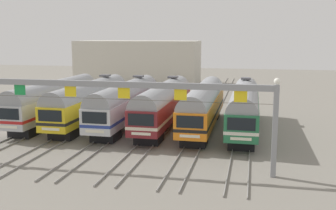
{
  "coord_description": "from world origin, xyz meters",
  "views": [
    {
      "loc": [
        11.35,
        -41.74,
        9.82
      ],
      "look_at": [
        1.88,
        3.27,
        1.9
      ],
      "focal_mm": 43.58,
      "sensor_mm": 36.0,
      "label": 1
    }
  ],
  "objects": [
    {
      "name": "ground_plane",
      "position": [
        0.0,
        0.0,
        0.0
      ],
      "size": [
        160.0,
        160.0,
        0.0
      ],
      "primitive_type": "plane",
      "color": "gray"
    },
    {
      "name": "track_bed",
      "position": [
        -0.0,
        17.0,
        0.07
      ],
      "size": [
        22.58,
        70.0,
        0.15
      ],
      "color": "gray",
      "rests_on": "ground"
    },
    {
      "name": "commuter_train_stainless",
      "position": [
        -10.54,
        -0.01,
        2.69
      ],
      "size": [
        2.88,
        18.06,
        4.77
      ],
      "color": "#B2B5BA",
      "rests_on": "ground"
    },
    {
      "name": "commuter_train_yellow",
      "position": [
        -6.32,
        -0.0,
        2.69
      ],
      "size": [
        2.88,
        18.06,
        5.05
      ],
      "color": "gold",
      "rests_on": "ground"
    },
    {
      "name": "commuter_train_silver",
      "position": [
        -2.11,
        -0.0,
        2.69
      ],
      "size": [
        2.88,
        18.06,
        5.05
      ],
      "color": "silver",
      "rests_on": "ground"
    },
    {
      "name": "commuter_train_maroon",
      "position": [
        2.11,
        -0.0,
        2.69
      ],
      "size": [
        2.88,
        18.06,
        5.05
      ],
      "color": "maroon",
      "rests_on": "ground"
    },
    {
      "name": "commuter_train_orange",
      "position": [
        6.32,
        -0.01,
        2.69
      ],
      "size": [
        2.88,
        18.06,
        4.77
      ],
      "color": "orange",
      "rests_on": "ground"
    },
    {
      "name": "commuter_train_green",
      "position": [
        10.54,
        -0.0,
        2.69
      ],
      "size": [
        2.88,
        18.06,
        5.05
      ],
      "color": "#236B42",
      "rests_on": "ground"
    },
    {
      "name": "catenary_gantry",
      "position": [
        0.0,
        -13.5,
        5.36
      ],
      "size": [
        26.31,
        0.44,
        6.97
      ],
      "color": "gray",
      "rests_on": "ground"
    },
    {
      "name": "maintenance_building",
      "position": [
        -11.99,
        39.56,
        4.32
      ],
      "size": [
        24.74,
        10.0,
        8.64
      ],
      "primitive_type": "cube",
      "color": "beige",
      "rests_on": "ground"
    }
  ]
}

